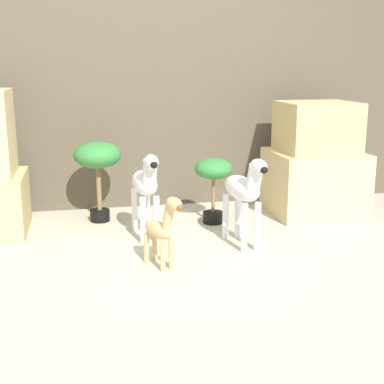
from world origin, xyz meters
TOP-DOWN VIEW (x-y plane):
  - ground_plane at (0.00, 0.00)m, footprint 14.00×14.00m
  - wall_back at (0.00, 1.59)m, footprint 6.40×0.08m
  - rock_pillar_right at (1.35, 1.03)m, footprint 0.73×0.67m
  - zebra_right at (0.51, 0.34)m, footprint 0.23×0.56m
  - zebra_left at (-0.12, 0.65)m, footprint 0.20×0.56m
  - giraffe_figurine at (-0.10, 0.05)m, footprint 0.24×0.38m
  - potted_palm_front at (0.45, 0.92)m, footprint 0.30×0.30m
  - potted_palm_back at (-0.44, 1.16)m, footprint 0.38×0.38m

SIDE VIEW (x-z plane):
  - ground_plane at x=0.00m, z-range 0.00..0.00m
  - giraffe_figurine at x=-0.10m, z-range 0.02..0.50m
  - potted_palm_front at x=0.45m, z-range 0.12..0.65m
  - zebra_right at x=0.51m, z-range 0.07..0.72m
  - zebra_left at x=-0.12m, z-range 0.07..0.72m
  - rock_pillar_right at x=1.35m, z-range -0.05..0.89m
  - potted_palm_back at x=-0.44m, z-range 0.18..0.82m
  - wall_back at x=0.00m, z-range 0.00..2.20m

